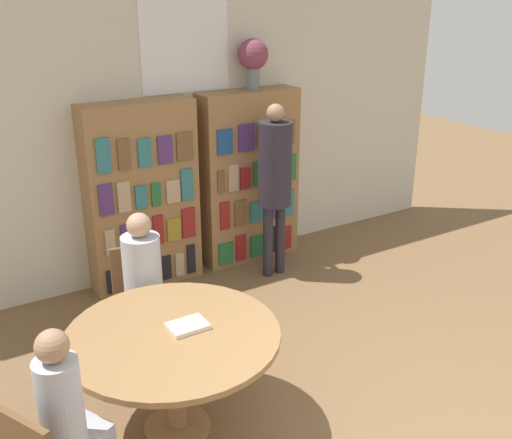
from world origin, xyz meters
name	(u,v)px	position (x,y,z in m)	size (l,w,h in m)	color
wall_back	(187,122)	(0.00, 3.54, 1.51)	(6.40, 0.07, 3.00)	beige
bookshelf_left	(142,197)	(-0.59, 3.34, 0.89)	(1.06, 0.34, 1.79)	olive
bookshelf_right	(249,177)	(0.59, 3.34, 0.89)	(1.06, 0.34, 1.79)	olive
flower_vase	(253,57)	(0.64, 3.35, 2.10)	(0.30, 0.30, 0.49)	slate
reading_table	(173,347)	(-1.23, 1.24, 0.63)	(1.35, 1.35, 0.74)	olive
chair_left_side	(141,296)	(-1.06, 2.24, 0.48)	(0.46, 0.46, 0.87)	brown
seated_reader_left	(144,281)	(-1.09, 2.06, 0.70)	(0.34, 0.40, 1.22)	#B2B7C6
seated_reader_right	(71,418)	(-1.97, 0.87, 0.67)	(0.39, 0.35, 1.21)	#B2B7C6
librarian_standing	(275,172)	(0.58, 2.84, 1.08)	(0.32, 0.59, 1.74)	#28232D
open_book_on_table	(188,326)	(-1.12, 1.23, 0.75)	(0.24, 0.18, 0.03)	silver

